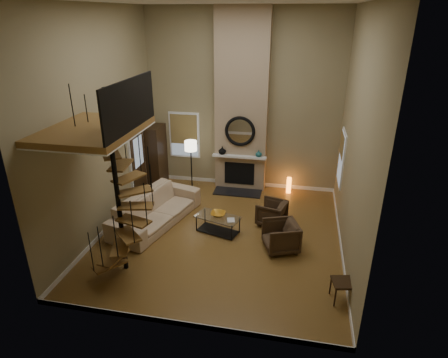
% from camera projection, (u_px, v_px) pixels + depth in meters
% --- Properties ---
extents(ground, '(6.00, 6.50, 0.01)m').
position_uv_depth(ground, '(221.00, 235.00, 9.96)').
color(ground, olive).
rests_on(ground, ground).
extents(back_wall, '(6.00, 0.02, 5.50)m').
position_uv_depth(back_wall, '(243.00, 102.00, 11.78)').
color(back_wall, '#92855E').
rests_on(back_wall, ground).
extents(front_wall, '(6.00, 0.02, 5.50)m').
position_uv_depth(front_wall, '(177.00, 191.00, 5.94)').
color(front_wall, '#92855E').
rests_on(front_wall, ground).
extents(left_wall, '(0.02, 6.50, 5.50)m').
position_uv_depth(left_wall, '(101.00, 125.00, 9.41)').
color(left_wall, '#92855E').
rests_on(left_wall, ground).
extents(right_wall, '(0.02, 6.50, 5.50)m').
position_uv_depth(right_wall, '(356.00, 140.00, 8.31)').
color(right_wall, '#92855E').
rests_on(right_wall, ground).
extents(ceiling, '(6.00, 6.50, 0.01)m').
position_uv_depth(ceiling, '(220.00, 1.00, 7.77)').
color(ceiling, silver).
rests_on(ceiling, back_wall).
extents(baseboard_back, '(6.00, 0.02, 0.12)m').
position_uv_depth(baseboard_back, '(241.00, 183.00, 12.84)').
color(baseboard_back, white).
rests_on(baseboard_back, ground).
extents(baseboard_front, '(6.00, 0.02, 0.12)m').
position_uv_depth(baseboard_front, '(184.00, 324.00, 7.02)').
color(baseboard_front, white).
rests_on(baseboard_front, ground).
extents(baseboard_left, '(0.02, 6.50, 0.12)m').
position_uv_depth(baseboard_left, '(114.00, 221.00, 10.48)').
color(baseboard_left, white).
rests_on(baseboard_left, ground).
extents(baseboard_right, '(0.02, 6.50, 0.12)m').
position_uv_depth(baseboard_right, '(341.00, 245.00, 9.38)').
color(baseboard_right, white).
rests_on(baseboard_right, ground).
extents(chimney_breast, '(1.60, 0.38, 5.50)m').
position_uv_depth(chimney_breast, '(242.00, 104.00, 11.61)').
color(chimney_breast, tan).
rests_on(chimney_breast, ground).
extents(hearth, '(1.50, 0.60, 0.04)m').
position_uv_depth(hearth, '(238.00, 192.00, 12.26)').
color(hearth, black).
rests_on(hearth, ground).
extents(firebox, '(0.95, 0.02, 0.72)m').
position_uv_depth(firebox, '(239.00, 173.00, 12.31)').
color(firebox, black).
rests_on(firebox, chimney_breast).
extents(mantel, '(1.70, 0.18, 0.06)m').
position_uv_depth(mantel, '(239.00, 157.00, 12.00)').
color(mantel, white).
rests_on(mantel, chimney_breast).
extents(mirror_frame, '(0.94, 0.10, 0.94)m').
position_uv_depth(mirror_frame, '(240.00, 131.00, 11.73)').
color(mirror_frame, black).
rests_on(mirror_frame, chimney_breast).
extents(mirror_disc, '(0.80, 0.01, 0.80)m').
position_uv_depth(mirror_disc, '(240.00, 131.00, 11.74)').
color(mirror_disc, white).
rests_on(mirror_disc, chimney_breast).
extents(vase_left, '(0.24, 0.24, 0.25)m').
position_uv_depth(vase_left, '(222.00, 150.00, 12.07)').
color(vase_left, black).
rests_on(vase_left, mantel).
extents(vase_right, '(0.20, 0.20, 0.21)m').
position_uv_depth(vase_right, '(259.00, 153.00, 11.87)').
color(vase_right, '#195458').
rests_on(vase_right, mantel).
extents(window_back, '(1.02, 0.06, 1.52)m').
position_uv_depth(window_back, '(184.00, 135.00, 12.56)').
color(window_back, white).
rests_on(window_back, back_wall).
extents(window_right, '(0.06, 1.02, 1.52)m').
position_uv_depth(window_right, '(342.00, 157.00, 10.56)').
color(window_right, white).
rests_on(window_right, right_wall).
extents(entry_door, '(0.10, 1.05, 2.16)m').
position_uv_depth(entry_door, '(138.00, 164.00, 11.70)').
color(entry_door, white).
rests_on(entry_door, ground).
extents(loft, '(1.70, 2.20, 1.09)m').
position_uv_depth(loft, '(98.00, 128.00, 7.43)').
color(loft, brown).
rests_on(loft, left_wall).
extents(spiral_stair, '(1.47, 1.47, 4.06)m').
position_uv_depth(spiral_stair, '(119.00, 196.00, 7.96)').
color(spiral_stair, black).
rests_on(spiral_stair, ground).
extents(hutch, '(0.43, 0.91, 2.03)m').
position_uv_depth(hutch, '(157.00, 156.00, 12.62)').
color(hutch, '#321F10').
rests_on(hutch, ground).
extents(sofa, '(1.84, 3.08, 0.84)m').
position_uv_depth(sofa, '(156.00, 209.00, 10.41)').
color(sofa, '#C8AC8B').
rests_on(sofa, ground).
extents(armchair_near, '(0.88, 0.86, 0.65)m').
position_uv_depth(armchair_near, '(274.00, 213.00, 10.28)').
color(armchair_near, '#402E1D').
rests_on(armchair_near, ground).
extents(armchair_far, '(1.01, 1.00, 0.72)m').
position_uv_depth(armchair_far, '(284.00, 236.00, 9.23)').
color(armchair_far, '#402E1D').
rests_on(armchair_far, ground).
extents(coffee_table, '(1.26, 0.87, 0.44)m').
position_uv_depth(coffee_table, '(218.00, 222.00, 9.98)').
color(coffee_table, silver).
rests_on(coffee_table, ground).
extents(bowl, '(0.39, 0.39, 0.10)m').
position_uv_depth(bowl, '(218.00, 214.00, 9.94)').
color(bowl, orange).
rests_on(bowl, coffee_table).
extents(book, '(0.24, 0.29, 0.02)m').
position_uv_depth(book, '(230.00, 220.00, 9.71)').
color(book, gray).
rests_on(book, coffee_table).
extents(floor_lamp, '(0.38, 0.38, 1.70)m').
position_uv_depth(floor_lamp, '(191.00, 150.00, 11.78)').
color(floor_lamp, black).
rests_on(floor_lamp, ground).
extents(accent_lamp, '(0.15, 0.15, 0.52)m').
position_uv_depth(accent_lamp, '(289.00, 185.00, 12.19)').
color(accent_lamp, orange).
rests_on(accent_lamp, ground).
extents(side_chair, '(0.50, 0.48, 0.93)m').
position_uv_depth(side_chair, '(348.00, 279.00, 7.47)').
color(side_chair, '#321F10').
rests_on(side_chair, ground).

